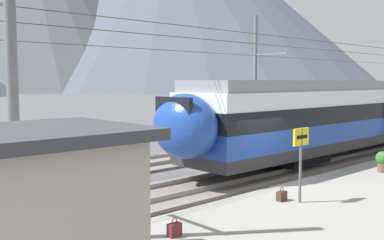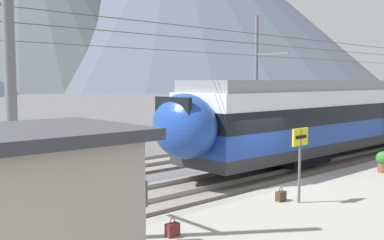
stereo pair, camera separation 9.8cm
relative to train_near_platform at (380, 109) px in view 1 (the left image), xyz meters
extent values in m
plane|color=#565659|center=(-12.50, -1.52, -2.23)|extent=(400.00, 400.00, 0.00)
cube|color=gray|center=(-12.50, -5.83, -2.09)|extent=(120.00, 7.08, 0.29)
cube|color=slate|center=(-12.50, 0.00, -2.17)|extent=(120.00, 3.00, 0.12)
cube|color=gray|center=(-12.50, -0.72, -2.03)|extent=(120.00, 0.07, 0.16)
cube|color=gray|center=(-12.50, 0.72, -2.03)|extent=(120.00, 0.07, 0.16)
cube|color=slate|center=(-12.50, 4.72, -2.17)|extent=(120.00, 3.00, 0.12)
cube|color=gray|center=(-12.50, 4.01, -2.03)|extent=(120.00, 0.07, 0.16)
cube|color=gray|center=(-12.50, 5.44, -2.03)|extent=(120.00, 0.07, 0.16)
cube|color=#2D2D30|center=(0.59, 0.00, -1.31)|extent=(29.66, 2.90, 0.45)
cube|color=black|center=(-8.60, 0.00, -1.74)|extent=(2.80, 2.32, 0.42)
ellipsoid|color=#1E429E|center=(-14.79, 0.00, 0.04)|extent=(1.80, 2.67, 2.25)
cube|color=black|center=(-15.29, 0.00, 0.47)|extent=(0.16, 1.74, 1.19)
cube|color=black|center=(5.37, 4.72, -1.74)|extent=(2.80, 2.29, 0.42)
ellipsoid|color=red|center=(-0.88, 4.72, 0.04)|extent=(1.80, 2.64, 2.25)
cube|color=black|center=(-1.38, 4.72, 0.47)|extent=(0.16, 1.72, 1.19)
cylinder|color=slate|center=(-21.22, -1.80, 1.88)|extent=(0.24, 0.24, 8.21)
cube|color=slate|center=(-1.99, -0.90, 3.68)|extent=(0.10, 2.10, 0.10)
cylinder|color=#473823|center=(-1.99, 0.00, 3.43)|extent=(46.48, 0.02, 0.02)
cylinder|color=slate|center=(-2.54, 7.03, 1.75)|extent=(0.24, 0.24, 7.97)
cube|color=slate|center=(-2.54, 5.88, 3.26)|extent=(0.10, 2.61, 0.10)
cylinder|color=#473823|center=(-2.54, 4.72, 3.01)|extent=(46.48, 0.02, 0.02)
cylinder|color=#59595B|center=(-13.89, -4.05, -0.85)|extent=(0.08, 0.08, 2.18)
cube|color=yellow|center=(-13.89, -4.05, -0.01)|extent=(0.70, 0.06, 0.50)
cube|color=black|center=(-13.89, -4.08, -0.01)|extent=(0.52, 0.01, 0.10)
cylinder|color=#383842|center=(-19.37, -3.63, -1.53)|extent=(0.14, 0.14, 0.82)
cylinder|color=#383842|center=(-19.21, -3.63, -1.53)|extent=(0.14, 0.14, 0.82)
ellipsoid|color=#514C4C|center=(-19.29, -3.63, -0.81)|extent=(0.36, 0.22, 0.62)
sphere|color=tan|center=(-19.29, -3.63, -0.36)|extent=(0.22, 0.22, 0.22)
cylinder|color=#514C4C|center=(-19.51, -3.63, -0.86)|extent=(0.09, 0.09, 0.58)
cylinder|color=#514C4C|center=(-19.07, -3.63, -0.86)|extent=(0.09, 0.09, 0.58)
cube|color=maroon|center=(-18.41, -3.75, -1.79)|extent=(0.32, 0.18, 0.30)
torus|color=maroon|center=(-18.41, -3.75, -1.59)|extent=(0.16, 0.02, 0.16)
cube|color=#472D1E|center=(-14.13, -3.58, -1.80)|extent=(0.32, 0.18, 0.28)
torus|color=#472D1E|center=(-14.13, -3.58, -1.61)|extent=(0.16, 0.02, 0.16)
cylinder|color=brown|center=(-7.85, -3.74, -1.75)|extent=(0.38, 0.38, 0.39)
sphere|color=#33752D|center=(-7.85, -3.74, -1.39)|extent=(0.54, 0.54, 0.54)
sphere|color=purple|center=(-7.85, -3.74, -1.27)|extent=(0.30, 0.30, 0.30)
camera|label=1|loc=(-24.73, -11.26, 1.58)|focal=41.44mm
camera|label=2|loc=(-24.66, -11.33, 1.58)|focal=41.44mm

